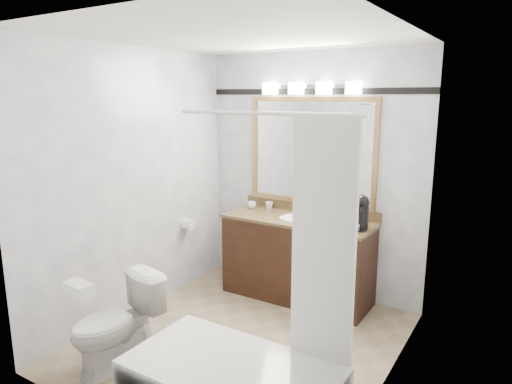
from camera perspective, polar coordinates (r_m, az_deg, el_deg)
room at (r=3.66m, az=-1.78°, el=-0.80°), size 2.42×2.62×2.52m
vanity at (r=4.73m, az=5.19°, el=-8.07°), size 1.53×0.58×0.97m
mirror at (r=4.72m, az=6.89°, el=5.07°), size 1.40×0.04×1.10m
vanity_light_bar at (r=4.64m, az=6.79°, el=12.80°), size 1.02×0.14×0.12m
accent_stripe at (r=4.70m, az=7.13°, el=12.37°), size 2.40×0.01×0.06m
tp_roll at (r=4.97m, az=-8.47°, el=-4.03°), size 0.11×0.12×0.12m
toilet at (r=3.76m, az=-17.04°, el=-15.49°), size 0.54×0.76×0.71m
tissue_box at (r=3.43m, az=-21.26°, el=-11.23°), size 0.23×0.14×0.09m
coffee_maker at (r=4.30m, az=12.97°, el=-2.40°), size 0.17×0.21×0.32m
cup_left at (r=4.99m, az=-0.59°, el=-1.62°), size 0.11×0.11×0.07m
cup_right at (r=4.96m, az=1.66°, el=-1.71°), size 0.09×0.09×0.08m
soap_bottle_a at (r=4.82m, az=5.34°, el=-2.05°), size 0.06×0.06×0.09m
soap_bar at (r=4.73m, az=5.32°, el=-2.73°), size 0.09×0.07×0.03m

